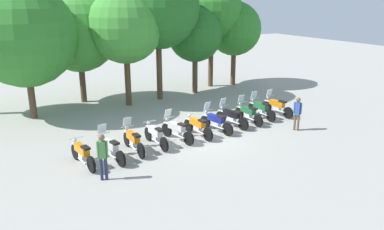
% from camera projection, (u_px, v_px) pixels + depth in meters
% --- Properties ---
extents(ground_plane, '(80.00, 80.00, 0.00)m').
position_uv_depth(ground_plane, '(197.00, 136.00, 18.17)').
color(ground_plane, '#9E9B93').
extents(motorcycle_0, '(0.62, 2.18, 0.99)m').
position_uv_depth(motorcycle_0, '(82.00, 153.00, 14.83)').
color(motorcycle_0, black).
rests_on(motorcycle_0, ground_plane).
extents(motorcycle_1, '(0.67, 2.17, 1.37)m').
position_uv_depth(motorcycle_1, '(110.00, 148.00, 15.33)').
color(motorcycle_1, black).
rests_on(motorcycle_1, ground_plane).
extents(motorcycle_2, '(0.62, 2.19, 1.37)m').
position_uv_depth(motorcycle_2, '(133.00, 140.00, 16.16)').
color(motorcycle_2, black).
rests_on(motorcycle_2, ground_plane).
extents(motorcycle_3, '(0.62, 2.19, 0.99)m').
position_uv_depth(motorcycle_3, '(156.00, 135.00, 16.83)').
color(motorcycle_3, black).
rests_on(motorcycle_3, ground_plane).
extents(motorcycle_4, '(0.73, 2.16, 1.37)m').
position_uv_depth(motorcycle_4, '(177.00, 130.00, 17.44)').
color(motorcycle_4, black).
rests_on(motorcycle_4, ground_plane).
extents(motorcycle_5, '(0.62, 2.19, 0.99)m').
position_uv_depth(motorcycle_5, '(198.00, 126.00, 17.99)').
color(motorcycle_5, black).
rests_on(motorcycle_5, ground_plane).
extents(motorcycle_6, '(0.69, 2.17, 1.37)m').
position_uv_depth(motorcycle_6, '(216.00, 121.00, 18.62)').
color(motorcycle_6, black).
rests_on(motorcycle_6, ground_plane).
extents(motorcycle_7, '(0.70, 2.17, 1.37)m').
position_uv_depth(motorcycle_7, '(231.00, 117.00, 19.37)').
color(motorcycle_7, black).
rests_on(motorcycle_7, ground_plane).
extents(motorcycle_8, '(0.62, 2.19, 1.37)m').
position_uv_depth(motorcycle_8, '(248.00, 113.00, 19.96)').
color(motorcycle_8, black).
rests_on(motorcycle_8, ground_plane).
extents(motorcycle_9, '(0.62, 2.19, 1.37)m').
position_uv_depth(motorcycle_9, '(261.00, 109.00, 20.75)').
color(motorcycle_9, black).
rests_on(motorcycle_9, ground_plane).
extents(motorcycle_10, '(0.62, 2.19, 1.37)m').
position_uv_depth(motorcycle_10, '(277.00, 106.00, 21.24)').
color(motorcycle_10, black).
rests_on(motorcycle_10, ground_plane).
extents(person_0, '(0.30, 0.38, 1.67)m').
position_uv_depth(person_0, '(297.00, 111.00, 18.66)').
color(person_0, brown).
rests_on(person_0, ground_plane).
extents(person_1, '(0.40, 0.30, 1.74)m').
position_uv_depth(person_1, '(103.00, 153.00, 13.49)').
color(person_1, '#232D4C').
rests_on(person_1, ground_plane).
extents(tree_1, '(5.38, 5.38, 7.13)m').
position_uv_depth(tree_1, '(24.00, 35.00, 19.60)').
color(tree_1, brown).
rests_on(tree_1, ground_plane).
extents(tree_2, '(4.67, 4.67, 6.60)m').
position_uv_depth(tree_2, '(78.00, 33.00, 22.89)').
color(tree_2, brown).
rests_on(tree_2, ground_plane).
extents(tree_3, '(4.31, 4.31, 6.86)m').
position_uv_depth(tree_3, '(125.00, 27.00, 22.08)').
color(tree_3, brown).
rests_on(tree_3, ground_plane).
extents(tree_4, '(5.12, 5.12, 8.32)m').
position_uv_depth(tree_4, '(158.00, 7.00, 23.16)').
color(tree_4, brown).
rests_on(tree_4, ground_plane).
extents(tree_5, '(3.63, 3.63, 5.77)m').
position_uv_depth(tree_5, '(195.00, 35.00, 25.35)').
color(tree_5, brown).
rests_on(tree_5, ground_plane).
extents(tree_6, '(4.37, 4.37, 7.63)m').
position_uv_depth(tree_6, '(211.00, 10.00, 26.83)').
color(tree_6, brown).
rests_on(tree_6, ground_plane).
extents(tree_7, '(3.89, 3.89, 6.07)m').
position_uv_depth(tree_7, '(234.00, 29.00, 27.79)').
color(tree_7, brown).
rests_on(tree_7, ground_plane).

